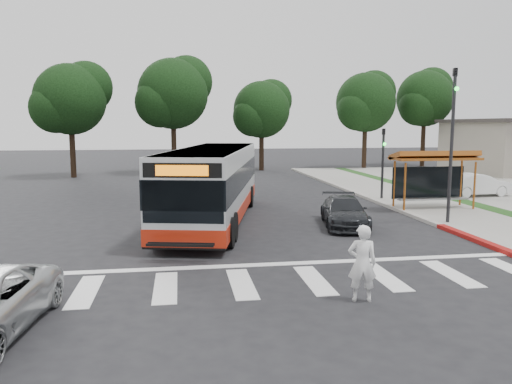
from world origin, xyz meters
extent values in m
plane|color=black|center=(0.00, 0.00, 0.00)|extent=(140.00, 140.00, 0.00)
cube|color=gray|center=(11.00, 8.00, 0.06)|extent=(4.00, 40.00, 0.12)
cube|color=#9E9991|center=(9.00, 8.00, 0.07)|extent=(0.30, 40.00, 0.15)
cube|color=maroon|center=(9.00, -2.00, 0.08)|extent=(0.32, 6.00, 0.15)
cube|color=silver|center=(0.00, -5.00, 0.01)|extent=(18.00, 2.60, 0.01)
cylinder|color=#964D19|center=(9.00, 4.40, 1.27)|extent=(0.10, 0.10, 2.30)
cylinder|color=#964D19|center=(12.60, 4.40, 1.27)|extent=(0.10, 0.10, 2.30)
cylinder|color=#964D19|center=(9.00, 5.60, 1.27)|extent=(0.10, 0.10, 2.30)
cylinder|color=#964D19|center=(12.60, 5.60, 1.27)|extent=(0.10, 0.10, 2.30)
cube|color=#964D19|center=(10.80, 5.00, 2.57)|extent=(4.20, 1.60, 0.12)
cube|color=#964D19|center=(10.80, 5.05, 2.72)|extent=(4.20, 1.32, 0.51)
cube|color=black|center=(10.80, 5.60, 1.32)|extent=(3.80, 0.06, 1.60)
cube|color=gray|center=(10.80, 5.00, 0.57)|extent=(3.60, 0.40, 0.08)
cylinder|color=black|center=(9.60, 1.50, 3.25)|extent=(0.14, 0.14, 6.50)
imported|color=black|center=(9.60, 1.50, 6.00)|extent=(0.16, 0.20, 1.00)
sphere|color=#19E533|center=(9.60, 1.32, 5.65)|extent=(0.18, 0.18, 0.18)
cylinder|color=black|center=(9.60, 8.50, 2.00)|extent=(0.14, 0.14, 4.00)
imported|color=black|center=(9.60, 8.50, 3.50)|extent=(0.16, 0.20, 1.00)
sphere|color=#19E533|center=(9.60, 8.32, 3.15)|extent=(0.18, 0.18, 0.18)
cylinder|color=black|center=(16.00, 28.00, 2.30)|extent=(0.44, 0.44, 4.40)
sphere|color=black|center=(16.00, 28.00, 6.30)|extent=(5.60, 5.60, 5.60)
sphere|color=black|center=(17.12, 28.84, 7.30)|extent=(4.20, 4.20, 4.20)
sphere|color=black|center=(15.02, 27.30, 5.60)|extent=(3.92, 3.92, 3.92)
cylinder|color=black|center=(23.00, 30.00, 2.42)|extent=(0.44, 0.44, 4.84)
sphere|color=black|center=(23.00, 30.00, 6.82)|extent=(5.60, 5.60, 5.60)
sphere|color=black|center=(24.12, 30.84, 7.92)|extent=(4.20, 4.20, 4.20)
sphere|color=black|center=(22.02, 29.30, 6.05)|extent=(3.92, 3.92, 3.92)
cylinder|color=black|center=(-2.00, 26.00, 2.42)|extent=(0.44, 0.44, 4.84)
sphere|color=black|center=(-2.00, 26.00, 6.82)|extent=(6.00, 6.00, 6.00)
sphere|color=black|center=(-0.80, 26.90, 7.92)|extent=(4.50, 4.50, 4.50)
sphere|color=black|center=(-3.05, 25.25, 6.05)|extent=(4.20, 4.20, 4.20)
cylinder|color=black|center=(6.00, 28.00, 1.98)|extent=(0.44, 0.44, 3.96)
sphere|color=black|center=(6.00, 28.00, 5.58)|extent=(5.20, 5.20, 5.20)
sphere|color=black|center=(7.04, 28.78, 6.48)|extent=(3.90, 3.90, 3.90)
sphere|color=black|center=(5.09, 27.35, 4.95)|extent=(3.64, 3.64, 3.64)
cylinder|color=black|center=(-10.00, 24.00, 2.20)|extent=(0.44, 0.44, 4.40)
sphere|color=black|center=(-10.00, 24.00, 6.20)|extent=(5.60, 5.60, 5.60)
sphere|color=black|center=(-8.88, 24.84, 7.20)|extent=(4.20, 4.20, 4.20)
sphere|color=black|center=(-10.98, 23.30, 5.50)|extent=(3.92, 3.92, 3.92)
imported|color=white|center=(2.68, -6.72, 0.93)|extent=(0.76, 0.59, 1.86)
imported|color=black|center=(5.18, 1.92, 0.61)|extent=(2.47, 4.46, 1.22)
imported|color=white|center=(15.50, 8.66, 0.75)|extent=(4.08, 1.76, 1.30)
camera|label=1|loc=(-1.58, -17.74, 4.20)|focal=35.00mm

